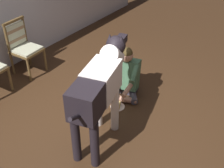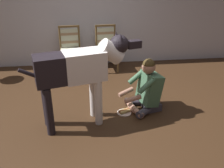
{
  "view_description": "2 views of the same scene",
  "coord_description": "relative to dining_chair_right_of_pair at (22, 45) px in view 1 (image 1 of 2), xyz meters",
  "views": [
    {
      "loc": [
        -2.42,
        -1.94,
        2.91
      ],
      "look_at": [
        0.37,
        0.02,
        0.54
      ],
      "focal_mm": 46.62,
      "sensor_mm": 36.0,
      "label": 1
    },
    {
      "loc": [
        -0.05,
        -3.21,
        2.04
      ],
      "look_at": [
        0.36,
        0.15,
        0.46
      ],
      "focal_mm": 38.85,
      "sensor_mm": 36.0,
      "label": 2
    }
  ],
  "objects": [
    {
      "name": "large_dog",
      "position": [
        -0.57,
        -2.17,
        0.3
      ],
      "size": [
        1.65,
        0.59,
        1.29
      ],
      "color": "silver",
      "rests_on": "ground"
    },
    {
      "name": "dining_chair_right_of_pair",
      "position": [
        0.0,
        0.0,
        0.0
      ],
      "size": [
        0.49,
        0.49,
        0.98
      ],
      "color": "brown",
      "rests_on": "ground"
    },
    {
      "name": "person_sitting_on_floor",
      "position": [
        0.44,
        -1.9,
        -0.19
      ],
      "size": [
        0.71,
        0.58,
        0.86
      ],
      "color": "#3F3C48",
      "rests_on": "ground"
    },
    {
      "name": "hot_dog_on_plate",
      "position": [
        0.08,
        -2.0,
        -0.52
      ],
      "size": [
        0.23,
        0.23,
        0.06
      ],
      "color": "silver",
      "rests_on": "ground"
    },
    {
      "name": "ground_plane",
      "position": [
        -0.46,
        -2.04,
        -0.54
      ],
      "size": [
        15.82,
        15.82,
        0.0
      ],
      "primitive_type": "plane",
      "color": "#3B2515"
    }
  ]
}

